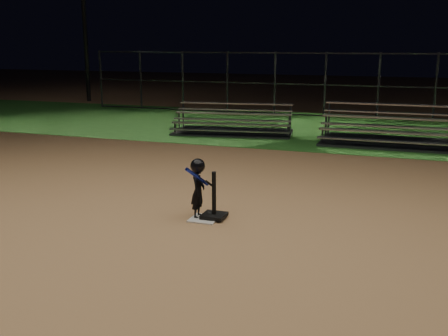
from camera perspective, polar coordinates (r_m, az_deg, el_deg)
ground at (r=8.68m, az=-2.17°, el=-5.64°), size 80.00×80.00×0.00m
grass_strip at (r=18.11m, az=9.37°, el=4.29°), size 60.00×8.00×0.01m
home_plate at (r=8.68m, az=-2.17°, el=-5.56°), size 0.45×0.45×0.02m
batting_tee at (r=8.67m, az=-1.09°, el=-4.49°), size 0.38×0.38×0.78m
child_batter at (r=8.63m, az=-2.85°, el=-2.03°), size 0.38×0.59×1.01m
bleacher_left at (r=16.87m, az=0.98°, el=4.43°), size 3.96×2.34×0.92m
bleacher_right at (r=15.74m, az=18.74°, el=3.20°), size 4.48×2.19×1.10m
backstop_fence at (r=20.91m, az=10.94°, el=8.87°), size 20.08×0.08×2.50m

